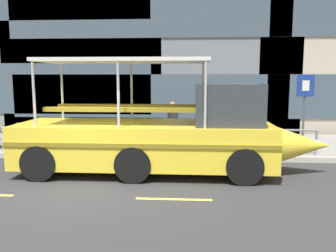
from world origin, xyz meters
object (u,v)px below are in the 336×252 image
pedestrian_near_bow (248,125)px  parking_sign (305,100)px  duck_tour_boat (164,136)px  pedestrian_mid_left (173,120)px

pedestrian_near_bow → parking_sign: bearing=-6.7°
duck_tour_boat → pedestrian_near_bow: duck_tour_boat is taller
duck_tour_boat → pedestrian_mid_left: (0.10, 3.01, 0.12)m
parking_sign → duck_tour_boat: duck_tour_boat is taller
parking_sign → pedestrian_mid_left: (-4.68, 0.64, -0.81)m
pedestrian_near_bow → pedestrian_mid_left: size_ratio=0.88×
parking_sign → pedestrian_mid_left: 4.80m
pedestrian_near_bow → pedestrian_mid_left: (-2.79, 0.41, 0.13)m
duck_tour_boat → pedestrian_near_bow: size_ratio=6.06×
pedestrian_near_bow → pedestrian_mid_left: 2.82m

